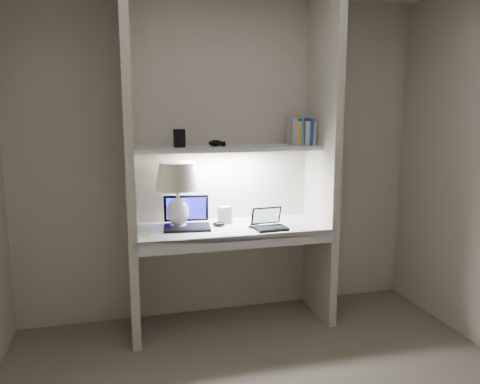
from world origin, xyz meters
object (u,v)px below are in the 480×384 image
object	(u,v)px
laptop_netbook	(269,223)
speaker	(225,215)
book_row	(301,132)
table_lamp	(177,184)
laptop_main	(187,220)

from	to	relation	value
laptop_netbook	speaker	bearing A→B (deg)	137.75
laptop_netbook	book_row	xyz separation A→B (m)	(0.33, 0.23, 0.66)
table_lamp	speaker	distance (m)	0.45
table_lamp	laptop_main	distance (m)	0.28
table_lamp	laptop_netbook	xyz separation A→B (m)	(0.65, -0.19, -0.29)
book_row	speaker	bearing A→B (deg)	179.86
speaker	book_row	distance (m)	0.88
laptop_main	book_row	xyz separation A→B (m)	(0.92, 0.03, 0.64)
table_lamp	laptop_netbook	world-z (taller)	table_lamp
table_lamp	laptop_netbook	bearing A→B (deg)	-16.36
speaker	book_row	xyz separation A→B (m)	(0.62, -0.00, 0.63)
laptop_main	laptop_netbook	distance (m)	0.62
table_lamp	laptop_main	bearing A→B (deg)	3.82
laptop_netbook	book_row	size ratio (longest dim) A/B	1.16
laptop_netbook	speaker	size ratio (longest dim) A/B	1.80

